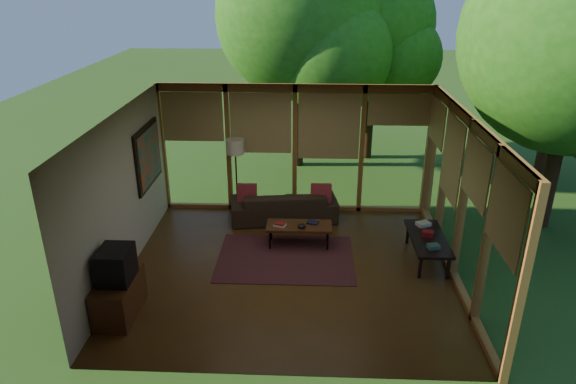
{
  "coord_description": "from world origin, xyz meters",
  "views": [
    {
      "loc": [
        0.29,
        -7.56,
        4.7
      ],
      "look_at": [
        -0.06,
        0.7,
        1.16
      ],
      "focal_mm": 32.0,
      "sensor_mm": 36.0,
      "label": 1
    }
  ],
  "objects_px": {
    "television": "(116,265)",
    "coffee_table": "(299,227)",
    "sofa": "(284,205)",
    "side_console": "(428,239)",
    "media_cabinet": "(119,297)",
    "floor_lamp": "(235,151)"
  },
  "relations": [
    {
      "from": "television",
      "to": "coffee_table",
      "type": "relative_size",
      "value": 0.46
    },
    {
      "from": "floor_lamp",
      "to": "coffee_table",
      "type": "relative_size",
      "value": 1.38
    },
    {
      "from": "coffee_table",
      "to": "television",
      "type": "bearing_deg",
      "value": -139.34
    },
    {
      "from": "television",
      "to": "side_console",
      "type": "height_order",
      "value": "television"
    },
    {
      "from": "sofa",
      "to": "coffee_table",
      "type": "relative_size",
      "value": 1.79
    },
    {
      "from": "coffee_table",
      "to": "side_console",
      "type": "relative_size",
      "value": 0.86
    },
    {
      "from": "media_cabinet",
      "to": "television",
      "type": "relative_size",
      "value": 1.82
    },
    {
      "from": "television",
      "to": "coffee_table",
      "type": "distance_m",
      "value": 3.44
    },
    {
      "from": "media_cabinet",
      "to": "side_console",
      "type": "xyz_separation_m",
      "value": [
        4.87,
        1.78,
        0.11
      ]
    },
    {
      "from": "television",
      "to": "floor_lamp",
      "type": "relative_size",
      "value": 0.33
    },
    {
      "from": "sofa",
      "to": "media_cabinet",
      "type": "height_order",
      "value": "sofa"
    },
    {
      "from": "floor_lamp",
      "to": "coffee_table",
      "type": "distance_m",
      "value": 2.11
    },
    {
      "from": "coffee_table",
      "to": "side_console",
      "type": "height_order",
      "value": "side_console"
    },
    {
      "from": "television",
      "to": "coffee_table",
      "type": "height_order",
      "value": "television"
    },
    {
      "from": "media_cabinet",
      "to": "floor_lamp",
      "type": "relative_size",
      "value": 0.61
    },
    {
      "from": "side_console",
      "to": "floor_lamp",
      "type": "bearing_deg",
      "value": 154.19
    },
    {
      "from": "coffee_table",
      "to": "side_console",
      "type": "bearing_deg",
      "value": -10.86
    },
    {
      "from": "media_cabinet",
      "to": "side_console",
      "type": "bearing_deg",
      "value": 20.12
    },
    {
      "from": "floor_lamp",
      "to": "side_console",
      "type": "relative_size",
      "value": 1.18
    },
    {
      "from": "sofa",
      "to": "side_console",
      "type": "distance_m",
      "value": 3.02
    },
    {
      "from": "floor_lamp",
      "to": "television",
      "type": "bearing_deg",
      "value": -109.71
    },
    {
      "from": "sofa",
      "to": "floor_lamp",
      "type": "distance_m",
      "value": 1.49
    }
  ]
}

